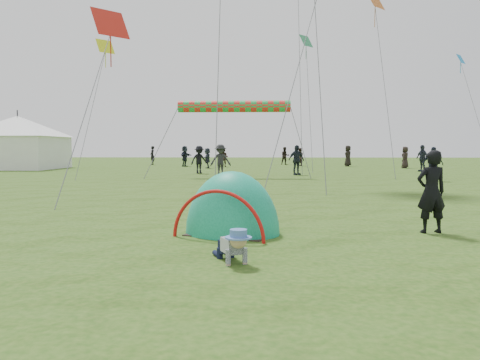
{
  "coord_description": "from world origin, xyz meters",
  "views": [
    {
      "loc": [
        -0.61,
        -6.2,
        1.63
      ],
      "look_at": [
        -0.95,
        2.79,
        1.0
      ],
      "focal_mm": 35.0,
      "sensor_mm": 36.0,
      "label": 1
    }
  ],
  "objects_px": {
    "crawling_toddler": "(233,245)",
    "standing_adult": "(431,192)",
    "popup_tent": "(232,233)",
    "event_marquee": "(18,140)"
  },
  "relations": [
    {
      "from": "crawling_toddler",
      "to": "standing_adult",
      "type": "relative_size",
      "value": 0.43
    },
    {
      "from": "popup_tent",
      "to": "event_marquee",
      "type": "bearing_deg",
      "value": 143.69
    },
    {
      "from": "standing_adult",
      "to": "event_marquee",
      "type": "xyz_separation_m",
      "value": [
        -21.49,
        26.0,
        1.36
      ]
    },
    {
      "from": "crawling_toddler",
      "to": "event_marquee",
      "type": "bearing_deg",
      "value": 97.88
    },
    {
      "from": "crawling_toddler",
      "to": "popup_tent",
      "type": "height_order",
      "value": "popup_tent"
    },
    {
      "from": "standing_adult",
      "to": "event_marquee",
      "type": "bearing_deg",
      "value": -59.97
    },
    {
      "from": "crawling_toddler",
      "to": "popup_tent",
      "type": "relative_size",
      "value": 0.29
    },
    {
      "from": "crawling_toddler",
      "to": "popup_tent",
      "type": "distance_m",
      "value": 2.3
    },
    {
      "from": "crawling_toddler",
      "to": "popup_tent",
      "type": "bearing_deg",
      "value": 69.34
    },
    {
      "from": "crawling_toddler",
      "to": "standing_adult",
      "type": "distance_m",
      "value": 4.42
    }
  ]
}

